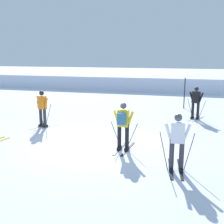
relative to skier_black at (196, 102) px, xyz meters
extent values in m
plane|color=silver|center=(-3.75, -5.43, -0.92)|extent=(120.00, 120.00, 0.00)
cube|color=silver|center=(-3.75, 13.94, -0.28)|extent=(80.00, 8.15, 1.28)
cube|color=silver|center=(-0.08, 0.18, -0.91)|extent=(0.68, 1.52, 0.02)
cube|color=silver|center=(0.18, 0.08, -0.91)|extent=(0.68, 1.52, 0.02)
cube|color=black|center=(-0.13, 0.04, -0.85)|extent=(0.21, 0.29, 0.10)
cube|color=black|center=(0.13, -0.06, -0.85)|extent=(0.21, 0.29, 0.10)
cylinder|color=black|center=(-0.13, 0.04, -0.37)|extent=(0.14, 0.14, 0.85)
cylinder|color=black|center=(0.13, -0.06, -0.37)|extent=(0.14, 0.14, 0.85)
cube|color=black|center=(0.00, -0.01, 0.25)|extent=(0.44, 0.36, 0.60)
cylinder|color=black|center=(-0.23, 0.10, 0.24)|extent=(0.27, 0.18, 0.55)
cylinder|color=black|center=(0.24, -0.08, 0.24)|extent=(0.27, 0.18, 0.55)
sphere|color=black|center=(0.00, -0.01, 0.68)|extent=(0.22, 0.22, 0.22)
cylinder|color=#38383D|center=(-0.26, 0.20, -0.39)|extent=(0.35, 0.16, 1.05)
cylinder|color=#38383D|center=(0.33, -0.03, -0.39)|extent=(0.35, 0.16, 1.05)
cube|color=black|center=(-2.64, -5.58, -0.91)|extent=(0.20, 1.60, 0.02)
cube|color=black|center=(-2.36, -5.60, -0.91)|extent=(0.20, 1.60, 0.02)
cube|color=black|center=(-2.65, -5.73, -0.85)|extent=(0.14, 0.27, 0.10)
cube|color=black|center=(-2.37, -5.75, -0.85)|extent=(0.14, 0.27, 0.10)
cylinder|color=black|center=(-2.65, -5.73, -0.37)|extent=(0.14, 0.14, 0.85)
cylinder|color=black|center=(-2.37, -5.75, -0.37)|extent=(0.14, 0.14, 0.85)
cube|color=yellow|center=(-2.51, -5.74, 0.25)|extent=(0.40, 0.27, 0.60)
cylinder|color=yellow|center=(-2.76, -5.70, 0.24)|extent=(0.26, 0.11, 0.55)
cylinder|color=yellow|center=(-2.26, -5.74, 0.24)|extent=(0.26, 0.11, 0.55)
sphere|color=#4C4C56|center=(-2.51, -5.74, 0.68)|extent=(0.22, 0.22, 0.22)
cylinder|color=#38383D|center=(-2.80, -5.62, -0.42)|extent=(0.42, 0.05, 1.00)
cylinder|color=#38383D|center=(-2.21, -5.66, -0.42)|extent=(0.42, 0.05, 1.00)
cube|color=teal|center=(-2.53, -5.95, 0.27)|extent=(0.29, 0.20, 0.40)
cube|color=black|center=(-0.76, -6.98, -0.91)|extent=(0.27, 1.60, 0.02)
cube|color=black|center=(-0.49, -6.95, -0.91)|extent=(0.27, 1.60, 0.02)
cube|color=black|center=(-0.75, -7.13, -0.85)|extent=(0.15, 0.27, 0.10)
cube|color=black|center=(-0.47, -7.10, -0.85)|extent=(0.15, 0.27, 0.10)
cylinder|color=#38333D|center=(-0.75, -7.13, -0.37)|extent=(0.14, 0.14, 0.85)
cylinder|color=#38333D|center=(-0.47, -7.10, -0.37)|extent=(0.14, 0.14, 0.85)
cube|color=white|center=(-0.61, -7.12, 0.25)|extent=(0.40, 0.28, 0.60)
cylinder|color=white|center=(-0.86, -7.13, 0.24)|extent=(0.26, 0.12, 0.55)
cylinder|color=white|center=(-0.36, -7.07, 0.24)|extent=(0.26, 0.12, 0.55)
sphere|color=#4C4C56|center=(-0.61, -7.12, 0.68)|extent=(0.22, 0.22, 0.22)
cylinder|color=#38383D|center=(-0.98, -7.06, -0.35)|extent=(0.28, 0.06, 1.14)
cylinder|color=#38383D|center=(-0.26, -6.98, -0.35)|extent=(0.28, 0.06, 1.14)
cube|color=silver|center=(-6.94, -3.40, -0.91)|extent=(0.65, 1.53, 0.02)
cube|color=silver|center=(-6.68, -3.50, -0.91)|extent=(0.65, 1.53, 0.02)
cube|color=black|center=(-6.99, -3.54, -0.85)|extent=(0.20, 0.29, 0.10)
cube|color=black|center=(-6.73, -3.64, -0.85)|extent=(0.20, 0.29, 0.10)
cylinder|color=#2D2D33|center=(-6.99, -3.54, -0.37)|extent=(0.14, 0.14, 0.85)
cylinder|color=#2D2D33|center=(-6.73, -3.64, -0.37)|extent=(0.14, 0.14, 0.85)
cube|color=orange|center=(-6.86, -3.59, 0.25)|extent=(0.44, 0.36, 0.60)
cylinder|color=orange|center=(-7.09, -3.48, 0.24)|extent=(0.27, 0.18, 0.55)
cylinder|color=orange|center=(-6.62, -3.66, 0.24)|extent=(0.27, 0.18, 0.55)
sphere|color=black|center=(-6.86, -3.59, 0.68)|extent=(0.22, 0.22, 0.22)
cylinder|color=#38383D|center=(-7.08, -3.40, -0.34)|extent=(0.44, 0.19, 1.16)
cylinder|color=#38383D|center=(-6.57, -3.59, -0.34)|extent=(0.44, 0.19, 1.16)
cylinder|color=black|center=(-0.65, 2.99, 0.05)|extent=(0.06, 0.06, 1.93)
camera|label=1|loc=(-0.34, -15.03, 2.42)|focal=45.20mm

